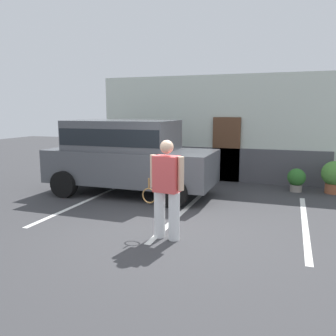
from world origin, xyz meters
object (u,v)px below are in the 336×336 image
potted_plant_by_porch (296,179)px  potted_plant_secondary (334,176)px  parked_suv (128,153)px  tennis_player_man (167,189)px

potted_plant_by_porch → potted_plant_secondary: bearing=6.9°
potted_plant_by_porch → potted_plant_secondary: (0.99, 0.12, 0.14)m
potted_plant_secondary → parked_suv: bearing=-160.3°
tennis_player_man → parked_suv: bearing=-44.8°
potted_plant_by_porch → parked_suv: bearing=-157.7°
parked_suv → tennis_player_man: parked_suv is taller
potted_plant_secondary → potted_plant_by_porch: bearing=-173.1°
parked_suv → potted_plant_secondary: bearing=19.5°
parked_suv → potted_plant_by_porch: (4.47, 1.83, -0.77)m
tennis_player_man → potted_plant_by_porch: tennis_player_man is taller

